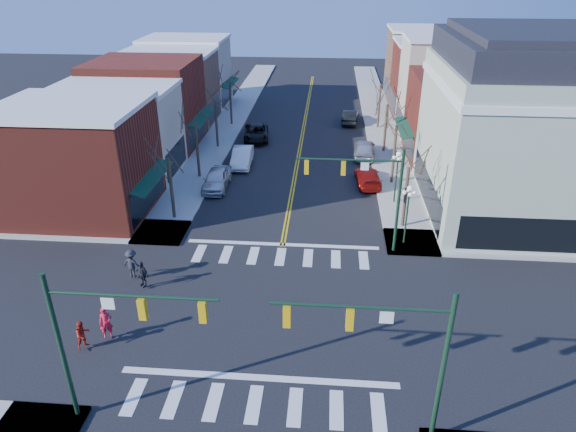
% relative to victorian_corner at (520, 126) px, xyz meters
% --- Properties ---
extents(ground, '(160.00, 160.00, 0.00)m').
position_rel_victorian_corner_xyz_m(ground, '(-16.50, -14.50, -6.66)').
color(ground, black).
rests_on(ground, ground).
extents(sidewalk_left, '(3.50, 70.00, 0.15)m').
position_rel_victorian_corner_xyz_m(sidewalk_left, '(-25.25, 5.50, -6.58)').
color(sidewalk_left, '#9E9B93').
rests_on(sidewalk_left, ground).
extents(sidewalk_right, '(3.50, 70.00, 0.15)m').
position_rel_victorian_corner_xyz_m(sidewalk_right, '(-7.75, 5.50, -6.58)').
color(sidewalk_right, '#9E9B93').
rests_on(sidewalk_right, ground).
extents(bldg_left_brick_a, '(10.00, 8.50, 8.00)m').
position_rel_victorian_corner_xyz_m(bldg_left_brick_a, '(-32.00, -2.75, -2.66)').
color(bldg_left_brick_a, maroon).
rests_on(bldg_left_brick_a, ground).
extents(bldg_left_stucco_a, '(10.00, 7.00, 7.50)m').
position_rel_victorian_corner_xyz_m(bldg_left_stucco_a, '(-32.00, 5.00, -2.91)').
color(bldg_left_stucco_a, '#BAB09A').
rests_on(bldg_left_stucco_a, ground).
extents(bldg_left_brick_b, '(10.00, 9.00, 8.50)m').
position_rel_victorian_corner_xyz_m(bldg_left_brick_b, '(-32.00, 13.00, -2.41)').
color(bldg_left_brick_b, maroon).
rests_on(bldg_left_brick_b, ground).
extents(bldg_left_tan, '(10.00, 7.50, 7.80)m').
position_rel_victorian_corner_xyz_m(bldg_left_tan, '(-32.00, 21.25, -2.76)').
color(bldg_left_tan, '#86624A').
rests_on(bldg_left_tan, ground).
extents(bldg_left_stucco_b, '(10.00, 8.00, 8.20)m').
position_rel_victorian_corner_xyz_m(bldg_left_stucco_b, '(-32.00, 29.00, -2.56)').
color(bldg_left_stucco_b, '#BAB09A').
rests_on(bldg_left_stucco_b, ground).
extents(bldg_right_brick_a, '(10.00, 8.50, 8.00)m').
position_rel_victorian_corner_xyz_m(bldg_right_brick_a, '(-1.00, 11.25, -2.66)').
color(bldg_right_brick_a, maroon).
rests_on(bldg_right_brick_a, ground).
extents(bldg_right_stucco, '(10.00, 7.00, 10.00)m').
position_rel_victorian_corner_xyz_m(bldg_right_stucco, '(-1.00, 19.00, -1.66)').
color(bldg_right_stucco, '#BAB09A').
rests_on(bldg_right_stucco, ground).
extents(bldg_right_brick_b, '(10.00, 8.00, 8.50)m').
position_rel_victorian_corner_xyz_m(bldg_right_brick_b, '(-1.00, 26.50, -2.41)').
color(bldg_right_brick_b, maroon).
rests_on(bldg_right_brick_b, ground).
extents(bldg_right_tan, '(10.00, 8.00, 9.00)m').
position_rel_victorian_corner_xyz_m(bldg_right_tan, '(-1.00, 34.50, -2.16)').
color(bldg_right_tan, '#86624A').
rests_on(bldg_right_tan, ground).
extents(victorian_corner, '(12.25, 14.25, 13.30)m').
position_rel_victorian_corner_xyz_m(victorian_corner, '(0.00, 0.00, 0.00)').
color(victorian_corner, '#A8B69E').
rests_on(victorian_corner, ground).
extents(traffic_mast_near_left, '(6.60, 0.28, 7.20)m').
position_rel_victorian_corner_xyz_m(traffic_mast_near_left, '(-22.05, -21.90, -1.95)').
color(traffic_mast_near_left, '#14331E').
rests_on(traffic_mast_near_left, ground).
extents(traffic_mast_near_right, '(6.60, 0.28, 7.20)m').
position_rel_victorian_corner_xyz_m(traffic_mast_near_right, '(-10.95, -21.90, -1.95)').
color(traffic_mast_near_right, '#14331E').
rests_on(traffic_mast_near_right, ground).
extents(traffic_mast_far_right, '(6.60, 0.28, 7.20)m').
position_rel_victorian_corner_xyz_m(traffic_mast_far_right, '(-10.95, -7.10, -1.95)').
color(traffic_mast_far_right, '#14331E').
rests_on(traffic_mast_far_right, ground).
extents(lamppost_corner, '(0.36, 0.36, 4.33)m').
position_rel_victorian_corner_xyz_m(lamppost_corner, '(-8.30, -6.00, -3.70)').
color(lamppost_corner, '#14331E').
rests_on(lamppost_corner, ground).
extents(lamppost_midblock, '(0.36, 0.36, 4.33)m').
position_rel_victorian_corner_xyz_m(lamppost_midblock, '(-8.30, 0.50, -3.70)').
color(lamppost_midblock, '#14331E').
rests_on(lamppost_midblock, ground).
extents(tree_left_a, '(0.24, 0.24, 4.76)m').
position_rel_victorian_corner_xyz_m(tree_left_a, '(-24.90, -3.50, -4.28)').
color(tree_left_a, '#382B21').
rests_on(tree_left_a, ground).
extents(tree_left_b, '(0.24, 0.24, 5.04)m').
position_rel_victorian_corner_xyz_m(tree_left_b, '(-24.90, 4.50, -4.14)').
color(tree_left_b, '#382B21').
rests_on(tree_left_b, ground).
extents(tree_left_c, '(0.24, 0.24, 4.55)m').
position_rel_victorian_corner_xyz_m(tree_left_c, '(-24.90, 12.50, -4.38)').
color(tree_left_c, '#382B21').
rests_on(tree_left_c, ground).
extents(tree_left_d, '(0.24, 0.24, 4.90)m').
position_rel_victorian_corner_xyz_m(tree_left_d, '(-24.90, 20.50, -4.21)').
color(tree_left_d, '#382B21').
rests_on(tree_left_d, ground).
extents(tree_right_a, '(0.24, 0.24, 4.62)m').
position_rel_victorian_corner_xyz_m(tree_right_a, '(-8.10, -3.50, -4.35)').
color(tree_right_a, '#382B21').
rests_on(tree_right_a, ground).
extents(tree_right_b, '(0.24, 0.24, 5.18)m').
position_rel_victorian_corner_xyz_m(tree_right_b, '(-8.10, 4.50, -4.07)').
color(tree_right_b, '#382B21').
rests_on(tree_right_b, ground).
extents(tree_right_c, '(0.24, 0.24, 4.83)m').
position_rel_victorian_corner_xyz_m(tree_right_c, '(-8.10, 12.50, -4.24)').
color(tree_right_c, '#382B21').
rests_on(tree_right_c, ground).
extents(tree_right_d, '(0.24, 0.24, 4.97)m').
position_rel_victorian_corner_xyz_m(tree_right_d, '(-8.10, 20.50, -4.17)').
color(tree_right_d, '#382B21').
rests_on(tree_right_d, ground).
extents(car_left_near, '(1.97, 4.82, 1.64)m').
position_rel_victorian_corner_xyz_m(car_left_near, '(-22.90, 2.33, -5.84)').
color(car_left_near, silver).
rests_on(car_left_near, ground).
extents(car_left_mid, '(1.92, 4.99, 1.62)m').
position_rel_victorian_corner_xyz_m(car_left_mid, '(-21.61, 7.83, -5.85)').
color(car_left_mid, white).
rests_on(car_left_mid, ground).
extents(car_left_far, '(3.12, 5.69, 1.51)m').
position_rel_victorian_corner_xyz_m(car_left_far, '(-21.30, 15.31, -5.90)').
color(car_left_far, black).
rests_on(car_left_far, ground).
extents(car_right_near, '(2.25, 4.88, 1.38)m').
position_rel_victorian_corner_xyz_m(car_right_near, '(-10.15, 4.18, -5.97)').
color(car_right_near, maroon).
rests_on(car_right_near, ground).
extents(car_right_mid, '(2.30, 5.11, 1.70)m').
position_rel_victorian_corner_xyz_m(car_right_mid, '(-10.10, 10.96, -5.81)').
color(car_right_mid, '#BCBBC0').
rests_on(car_right_mid, ground).
extents(car_right_far, '(2.08, 4.82, 1.54)m').
position_rel_victorian_corner_xyz_m(car_right_far, '(-11.20, 22.25, -5.89)').
color(car_right_far, black).
rests_on(car_right_far, ground).
extents(pedestrian_red_a, '(0.75, 0.63, 1.75)m').
position_rel_victorian_corner_xyz_m(pedestrian_red_a, '(-24.52, -17.00, -5.63)').
color(pedestrian_red_a, red).
rests_on(pedestrian_red_a, sidewalk_left).
extents(pedestrian_red_b, '(0.90, 0.95, 1.54)m').
position_rel_victorian_corner_xyz_m(pedestrian_red_b, '(-25.36, -17.86, -5.74)').
color(pedestrian_red_b, '#AC1F12').
rests_on(pedestrian_red_b, sidewalk_left).
extents(pedestrian_dark_a, '(1.04, 0.82, 1.65)m').
position_rel_victorian_corner_xyz_m(pedestrian_dark_a, '(-24.22, -12.44, -5.68)').
color(pedestrian_dark_a, black).
rests_on(pedestrian_dark_a, sidewalk_left).
extents(pedestrian_dark_b, '(1.30, 0.90, 1.85)m').
position_rel_victorian_corner_xyz_m(pedestrian_dark_b, '(-25.14, -11.55, -5.58)').
color(pedestrian_dark_b, black).
rests_on(pedestrian_dark_b, sidewalk_left).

